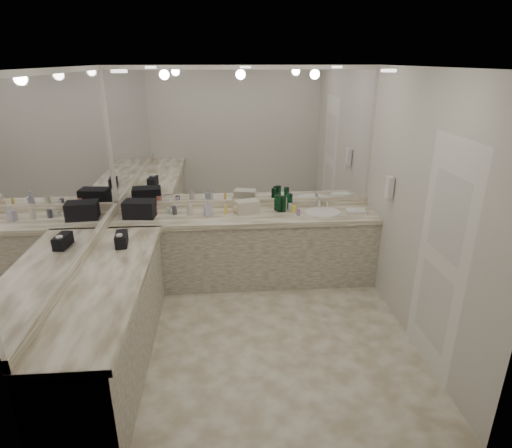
{
  "coord_description": "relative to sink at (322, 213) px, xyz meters",
  "views": [
    {
      "loc": [
        -0.26,
        -3.67,
        2.66
      ],
      "look_at": [
        0.06,
        0.4,
        1.08
      ],
      "focal_mm": 30.0,
      "sensor_mm": 36.0,
      "label": 1
    }
  ],
  "objects": [
    {
      "name": "floor",
      "position": [
        -0.95,
        -1.2,
        -0.9
      ],
      "size": [
        3.2,
        3.2,
        0.0
      ],
      "primitive_type": "plane",
      "color": "beige",
      "rests_on": "ground"
    },
    {
      "name": "ceiling",
      "position": [
        -0.95,
        -1.2,
        1.71
      ],
      "size": [
        3.2,
        3.2,
        0.0
      ],
      "primitive_type": "plane",
      "color": "white",
      "rests_on": "floor"
    },
    {
      "name": "wall_back",
      "position": [
        -0.95,
        0.3,
        0.41
      ],
      "size": [
        3.2,
        0.02,
        2.6
      ],
      "primitive_type": "cube",
      "color": "beige",
      "rests_on": "floor"
    },
    {
      "name": "wall_left",
      "position": [
        -2.55,
        -1.2,
        0.41
      ],
      "size": [
        0.02,
        3.0,
        2.6
      ],
      "primitive_type": "cube",
      "color": "beige",
      "rests_on": "floor"
    },
    {
      "name": "wall_right",
      "position": [
        0.65,
        -1.2,
        0.41
      ],
      "size": [
        0.02,
        3.0,
        2.6
      ],
      "primitive_type": "cube",
      "color": "beige",
      "rests_on": "floor"
    },
    {
      "name": "vanity_back_base",
      "position": [
        -0.95,
        0.0,
        -0.48
      ],
      "size": [
        3.2,
        0.6,
        0.84
      ],
      "primitive_type": "cube",
      "color": "beige",
      "rests_on": "floor"
    },
    {
      "name": "vanity_back_top",
      "position": [
        -0.95,
        -0.01,
        -0.03
      ],
      "size": [
        3.2,
        0.64,
        0.06
      ],
      "primitive_type": "cube",
      "color": "#EDE3CB",
      "rests_on": "vanity_back_base"
    },
    {
      "name": "vanity_left_base",
      "position": [
        -2.25,
        -1.5,
        -0.48
      ],
      "size": [
        0.6,
        2.4,
        0.84
      ],
      "primitive_type": "cube",
      "color": "beige",
      "rests_on": "floor"
    },
    {
      "name": "vanity_left_top",
      "position": [
        -2.24,
        -1.5,
        -0.03
      ],
      "size": [
        0.64,
        2.42,
        0.06
      ],
      "primitive_type": "cube",
      "color": "#EDE3CB",
      "rests_on": "vanity_left_base"
    },
    {
      "name": "backsplash_back",
      "position": [
        -0.95,
        0.28,
        0.05
      ],
      "size": [
        3.2,
        0.04,
        0.1
      ],
      "primitive_type": "cube",
      "color": "#EDE3CB",
      "rests_on": "vanity_back_top"
    },
    {
      "name": "backsplash_left",
      "position": [
        -2.53,
        -1.2,
        0.05
      ],
      "size": [
        0.04,
        3.0,
        0.1
      ],
      "primitive_type": "cube",
      "color": "#EDE3CB",
      "rests_on": "vanity_left_top"
    },
    {
      "name": "mirror_back",
      "position": [
        -0.95,
        0.29,
        0.88
      ],
      "size": [
        3.12,
        0.01,
        1.55
      ],
      "primitive_type": "cube",
      "color": "white",
      "rests_on": "wall_back"
    },
    {
      "name": "mirror_left",
      "position": [
        -2.54,
        -1.2,
        0.88
      ],
      "size": [
        0.01,
        2.92,
        1.55
      ],
      "primitive_type": "cube",
      "color": "white",
      "rests_on": "wall_left"
    },
    {
      "name": "sink",
      "position": [
        0.0,
        0.0,
        0.0
      ],
      "size": [
        0.44,
        0.44,
        0.03
      ],
      "primitive_type": "cylinder",
      "color": "white",
      "rests_on": "vanity_back_top"
    },
    {
      "name": "faucet",
      "position": [
        0.0,
        0.21,
        0.07
      ],
      "size": [
        0.24,
        0.16,
        0.14
      ],
      "primitive_type": "cube",
      "color": "silver",
      "rests_on": "vanity_back_top"
    },
    {
      "name": "wall_phone",
      "position": [
        0.61,
        -0.5,
        0.46
      ],
      "size": [
        0.06,
        0.1,
        0.24
      ],
      "primitive_type": "cube",
      "color": "white",
      "rests_on": "wall_right"
    },
    {
      "name": "door",
      "position": [
        0.64,
        -1.7,
        0.16
      ],
      "size": [
        0.02,
        0.82,
        2.1
      ],
      "primitive_type": "cube",
      "color": "white",
      "rests_on": "wall_right"
    },
    {
      "name": "black_toiletry_bag",
      "position": [
        -2.21,
        0.01,
        0.11
      ],
      "size": [
        0.38,
        0.26,
        0.21
      ],
      "primitive_type": "cube",
      "rotation": [
        0.0,
        0.0,
        -0.11
      ],
      "color": "black",
      "rests_on": "vanity_back_top"
    },
    {
      "name": "black_bag_spill",
      "position": [
        -2.25,
        -0.81,
        0.07
      ],
      "size": [
        0.14,
        0.26,
        0.13
      ],
      "primitive_type": "cube",
      "rotation": [
        0.0,
        0.0,
        0.12
      ],
      "color": "black",
      "rests_on": "vanity_left_top"
    },
    {
      "name": "cream_cosmetic_case",
      "position": [
        -0.92,
        0.06,
        0.08
      ],
      "size": [
        0.31,
        0.24,
        0.16
      ],
      "primitive_type": "cube",
      "rotation": [
        0.0,
        0.0,
        0.26
      ],
      "color": "beige",
      "rests_on": "vanity_back_top"
    },
    {
      "name": "hand_towel",
      "position": [
        0.4,
        -0.04,
        0.02
      ],
      "size": [
        0.25,
        0.18,
        0.04
      ],
      "primitive_type": "cube",
      "rotation": [
        0.0,
        0.0,
        -0.09
      ],
      "color": "white",
      "rests_on": "vanity_back_top"
    },
    {
      "name": "lotion_left",
      "position": [
        -2.25,
        -0.88,
        0.08
      ],
      "size": [
        0.06,
        0.06,
        0.15
      ],
      "primitive_type": "cylinder",
      "color": "white",
      "rests_on": "vanity_left_top"
    },
    {
      "name": "soap_bottle_a",
      "position": [
        -1.62,
        0.05,
        0.1
      ],
      "size": [
        0.08,
        0.08,
        0.19
      ],
      "primitive_type": "imported",
      "rotation": [
        0.0,
        0.0,
        0.14
      ],
      "color": "beige",
      "rests_on": "vanity_back_top"
    },
    {
      "name": "soap_bottle_b",
      "position": [
        -1.4,
        0.01,
        0.1
      ],
      "size": [
        0.11,
        0.11,
        0.18
      ],
      "primitive_type": "imported",
      "rotation": [
        0.0,
        0.0,
        0.36
      ],
      "color": "#B3B2CA",
      "rests_on": "vanity_back_top"
    },
    {
      "name": "soap_bottle_c",
      "position": [
        -1.04,
        0.07,
        0.08
      ],
      "size": [
        0.16,
        0.16,
        0.16
      ],
      "primitive_type": "imported",
      "rotation": [
        0.0,
        0.0,
        -0.41
      ],
      "color": "beige",
      "rests_on": "vanity_back_top"
    },
    {
      "name": "green_bottle_0",
      "position": [
        -0.48,
        0.06,
        0.11
      ],
      "size": [
        0.07,
        0.07,
        0.2
      ],
      "primitive_type": "cylinder",
      "color": "#0F4D2A",
      "rests_on": "vanity_back_top"
    },
    {
      "name": "green_bottle_1",
      "position": [
        -0.55,
        0.14,
        0.1
      ],
      "size": [
        0.06,
        0.06,
        0.19
      ],
      "primitive_type": "cylinder",
      "color": "#0F4D2A",
      "rests_on": "vanity_back_top"
    },
    {
      "name": "green_bottle_2",
      "position": [
        -0.52,
        0.08,
        0.1
      ],
      "size": [
        0.07,
        0.07,
        0.2
      ],
      "primitive_type": "cylinder",
      "color": "#0F4D2A",
      "rests_on": "vanity_back_top"
    },
    {
      "name": "green_bottle_3",
      "position": [
        -0.39,
        0.15,
        0.11
      ],
      "size": [
        0.07,
        0.07,
        0.2
      ],
      "primitive_type": "cylinder",
      "color": "#0F4D2A",
      "rests_on": "vanity_back_top"
    },
    {
      "name": "amenity_bottle_0",
      "position": [
        -2.05,
        0.09,
        0.06
      ],
      "size": [
        0.07,
        0.07,
        0.12
      ],
      "primitive_type": "cylinder",
      "color": "#E57F66",
      "rests_on": "vanity_back_top"
    },
    {
      "name": "amenity_bottle_1",
      "position": [
        -0.96,
        0.03,
        0.04
      ],
      "size": [
        0.07,
        0.07,
        0.07
      ],
      "primitive_type": "cylinder",
      "color": "silver",
      "rests_on": "vanity_back_top"
    },
    {
      "name": "amenity_bottle_2",
      "position": [
        -0.31,
        -0.08,
        0.04
      ],
      "size": [
        0.04,
        0.04,
        0.08
      ],
      "primitive_type": "cylinder",
      "color": "#9966B2",
      "rests_on": "vanity_back_top"
    },
    {
      "name": "amenity_bottle_3",
      "position": [
        -1.8,
        0.14,
        0.05
      ],
      "size": [
        0.04,
        0.04,
        0.1
      ],
      "primitive_type": "cylinder",
      "color": "silver",
      "rests_on": "vanity_back_top"
    },
    {
      "name": "amenity_bottle_4",
      "position": [
        -0.39,
        0.11,
        0.05
      ],
      "size": [
        0.05,
        0.05,
        0.1
      ],
      "primitive_type": "cylinder",
      "color": "silver",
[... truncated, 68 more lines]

